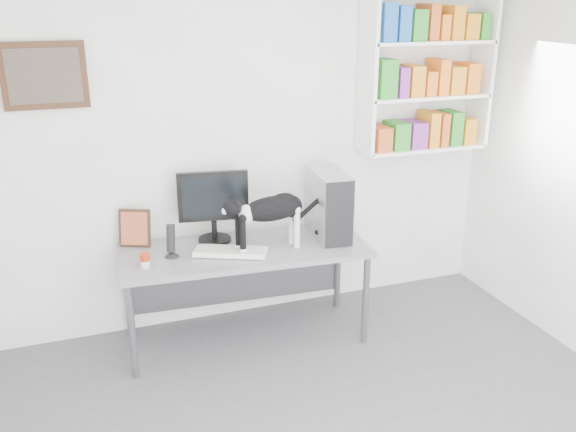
{
  "coord_description": "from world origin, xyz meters",
  "views": [
    {
      "loc": [
        -1.17,
        -2.21,
        2.36
      ],
      "look_at": [
        0.17,
        1.53,
        0.93
      ],
      "focal_mm": 38.0,
      "sensor_mm": 36.0,
      "label": 1
    }
  ],
  "objects_px": {
    "pc_tower": "(328,204)",
    "cat": "(270,223)",
    "soup_can": "(145,261)",
    "bookshelf": "(427,70)",
    "speaker": "(171,240)",
    "monitor": "(213,206)",
    "keyboard": "(231,251)",
    "leaning_print": "(135,227)",
    "desk": "(246,294)"
  },
  "relations": [
    {
      "from": "monitor",
      "to": "speaker",
      "type": "height_order",
      "value": "monitor"
    },
    {
      "from": "leaning_print",
      "to": "cat",
      "type": "bearing_deg",
      "value": -1.38
    },
    {
      "from": "leaning_print",
      "to": "soup_can",
      "type": "distance_m",
      "value": 0.41
    },
    {
      "from": "leaning_print",
      "to": "cat",
      "type": "height_order",
      "value": "cat"
    },
    {
      "from": "leaning_print",
      "to": "soup_can",
      "type": "xyz_separation_m",
      "value": [
        0.01,
        -0.4,
        -0.09
      ]
    },
    {
      "from": "keyboard",
      "to": "speaker",
      "type": "xyz_separation_m",
      "value": [
        -0.38,
        0.09,
        0.1
      ]
    },
    {
      "from": "soup_can",
      "to": "cat",
      "type": "height_order",
      "value": "cat"
    },
    {
      "from": "pc_tower",
      "to": "leaning_print",
      "type": "distance_m",
      "value": 1.38
    },
    {
      "from": "soup_can",
      "to": "monitor",
      "type": "bearing_deg",
      "value": 29.22
    },
    {
      "from": "bookshelf",
      "to": "monitor",
      "type": "xyz_separation_m",
      "value": [
        -1.7,
        -0.06,
        -0.87
      ]
    },
    {
      "from": "monitor",
      "to": "pc_tower",
      "type": "relative_size",
      "value": 1.08
    },
    {
      "from": "desk",
      "to": "speaker",
      "type": "xyz_separation_m",
      "value": [
        -0.5,
        0.02,
        0.48
      ]
    },
    {
      "from": "desk",
      "to": "speaker",
      "type": "relative_size",
      "value": 7.23
    },
    {
      "from": "monitor",
      "to": "soup_can",
      "type": "distance_m",
      "value": 0.64
    },
    {
      "from": "cat",
      "to": "bookshelf",
      "type": "bearing_deg",
      "value": 7.8
    },
    {
      "from": "bookshelf",
      "to": "monitor",
      "type": "relative_size",
      "value": 2.35
    },
    {
      "from": "speaker",
      "to": "desk",
      "type": "bearing_deg",
      "value": 24.72
    },
    {
      "from": "monitor",
      "to": "leaning_print",
      "type": "distance_m",
      "value": 0.57
    },
    {
      "from": "monitor",
      "to": "cat",
      "type": "relative_size",
      "value": 0.8
    },
    {
      "from": "soup_can",
      "to": "cat",
      "type": "distance_m",
      "value": 0.87
    },
    {
      "from": "keyboard",
      "to": "cat",
      "type": "bearing_deg",
      "value": 19.72
    },
    {
      "from": "pc_tower",
      "to": "soup_can",
      "type": "bearing_deg",
      "value": -170.06
    },
    {
      "from": "bookshelf",
      "to": "monitor",
      "type": "distance_m",
      "value": 1.91
    },
    {
      "from": "monitor",
      "to": "leaning_print",
      "type": "xyz_separation_m",
      "value": [
        -0.54,
        0.1,
        -0.13
      ]
    },
    {
      "from": "desk",
      "to": "keyboard",
      "type": "relative_size",
      "value": 3.5
    },
    {
      "from": "speaker",
      "to": "cat",
      "type": "relative_size",
      "value": 0.36
    },
    {
      "from": "soup_can",
      "to": "cat",
      "type": "bearing_deg",
      "value": 0.1
    },
    {
      "from": "bookshelf",
      "to": "keyboard",
      "type": "bearing_deg",
      "value": -168.5
    },
    {
      "from": "monitor",
      "to": "soup_can",
      "type": "xyz_separation_m",
      "value": [
        -0.53,
        -0.3,
        -0.22
      ]
    },
    {
      "from": "speaker",
      "to": "cat",
      "type": "distance_m",
      "value": 0.68
    },
    {
      "from": "bookshelf",
      "to": "monitor",
      "type": "bearing_deg",
      "value": -177.86
    },
    {
      "from": "monitor",
      "to": "speaker",
      "type": "xyz_separation_m",
      "value": [
        -0.34,
        -0.18,
        -0.15
      ]
    },
    {
      "from": "bookshelf",
      "to": "speaker",
      "type": "xyz_separation_m",
      "value": [
        -2.03,
        -0.25,
        -1.02
      ]
    },
    {
      "from": "keyboard",
      "to": "pc_tower",
      "type": "height_order",
      "value": "pc_tower"
    },
    {
      "from": "monitor",
      "to": "cat",
      "type": "height_order",
      "value": "monitor"
    },
    {
      "from": "soup_can",
      "to": "pc_tower",
      "type": "bearing_deg",
      "value": 5.03
    },
    {
      "from": "pc_tower",
      "to": "speaker",
      "type": "xyz_separation_m",
      "value": [
        -1.14,
        -0.0,
        -0.12
      ]
    },
    {
      "from": "pc_tower",
      "to": "monitor",
      "type": "bearing_deg",
      "value": 172.37
    },
    {
      "from": "bookshelf",
      "to": "monitor",
      "type": "height_order",
      "value": "bookshelf"
    },
    {
      "from": "speaker",
      "to": "leaning_print",
      "type": "xyz_separation_m",
      "value": [
        -0.21,
        0.28,
        0.02
      ]
    },
    {
      "from": "desk",
      "to": "pc_tower",
      "type": "xyz_separation_m",
      "value": [
        0.64,
        0.03,
        0.6
      ]
    },
    {
      "from": "keyboard",
      "to": "pc_tower",
      "type": "distance_m",
      "value": 0.8
    },
    {
      "from": "bookshelf",
      "to": "desk",
      "type": "bearing_deg",
      "value": -170.03
    },
    {
      "from": "soup_can",
      "to": "cat",
      "type": "relative_size",
      "value": 0.14
    },
    {
      "from": "monitor",
      "to": "soup_can",
      "type": "relative_size",
      "value": 5.65
    },
    {
      "from": "pc_tower",
      "to": "cat",
      "type": "height_order",
      "value": "pc_tower"
    },
    {
      "from": "pc_tower",
      "to": "leaning_print",
      "type": "relative_size",
      "value": 1.77
    },
    {
      "from": "leaning_print",
      "to": "soup_can",
      "type": "height_order",
      "value": "leaning_print"
    },
    {
      "from": "pc_tower",
      "to": "soup_can",
      "type": "xyz_separation_m",
      "value": [
        -1.33,
        -0.12,
        -0.2
      ]
    },
    {
      "from": "keyboard",
      "to": "leaning_print",
      "type": "distance_m",
      "value": 0.71
    }
  ]
}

